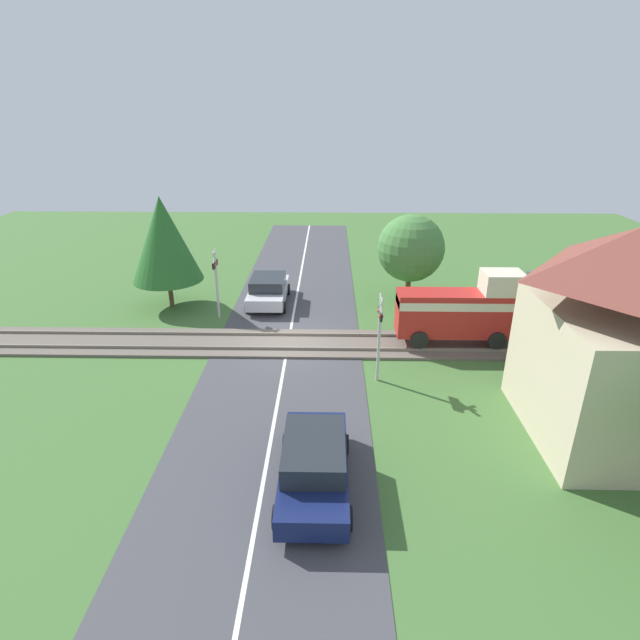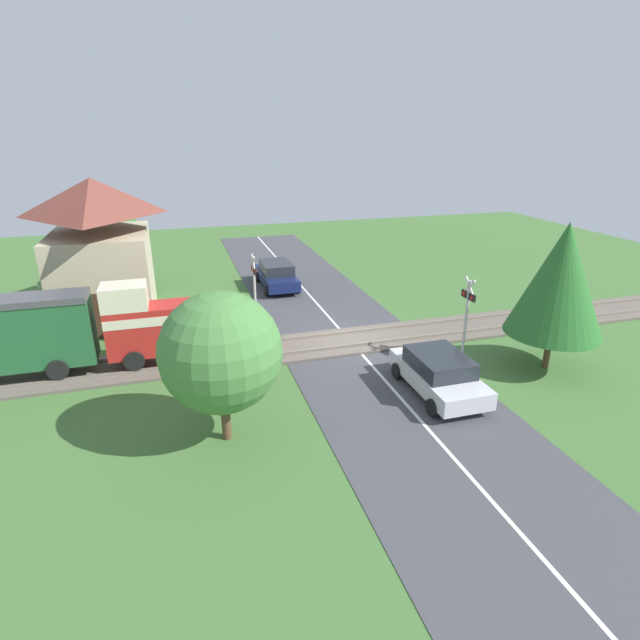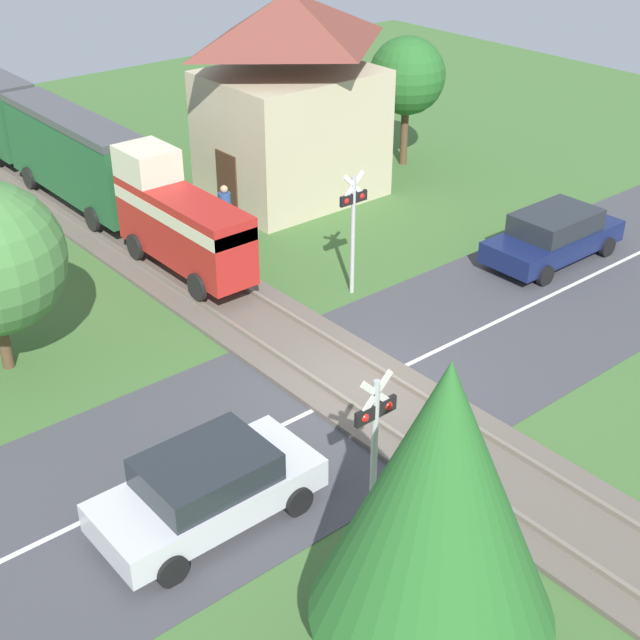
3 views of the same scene
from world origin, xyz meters
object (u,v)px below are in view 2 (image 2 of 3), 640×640
Objects in this scene: station_building at (101,252)px; car_near_crossing at (438,373)px; crossing_signal_east_approach at (254,282)px; crossing_signal_west_approach at (467,309)px; car_far_side at (277,274)px; pedestrian_by_station at (131,328)px.

car_near_crossing is at bearing -133.70° from station_building.
station_building reaches higher than crossing_signal_east_approach.
car_far_side is at bearing 23.19° from crossing_signal_west_approach.
car_far_side is at bearing -20.80° from crossing_signal_east_approach.
pedestrian_by_station is (-6.26, 7.79, -0.08)m from car_far_side.
crossing_signal_east_approach is 2.21× the size of pedestrian_by_station.
crossing_signal_east_approach is (6.06, 7.36, 0.00)m from crossing_signal_west_approach.
crossing_signal_east_approach reaches higher than car_far_side.
crossing_signal_west_approach is at bearing -156.81° from car_far_side.
car_far_side is at bearing 11.63° from car_near_crossing.
station_building is at bearing 18.24° from pedestrian_by_station.
car_far_side is at bearing -51.20° from pedestrian_by_station.
pedestrian_by_station reaches higher than car_far_side.
car_far_side is 10.00m from pedestrian_by_station.
crossing_signal_west_approach is (2.04, -2.24, 1.44)m from car_near_crossing.
station_building is (3.23, 6.74, 1.10)m from crossing_signal_east_approach.
crossing_signal_east_approach is at bearing -115.61° from station_building.
crossing_signal_east_approach is at bearing 32.29° from car_near_crossing.
car_near_crossing is 16.59m from station_building.
crossing_signal_east_approach is (-5.89, 2.24, 1.42)m from car_far_side.
crossing_signal_east_approach reaches higher than pedestrian_by_station.
station_building is at bearing 46.30° from car_near_crossing.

